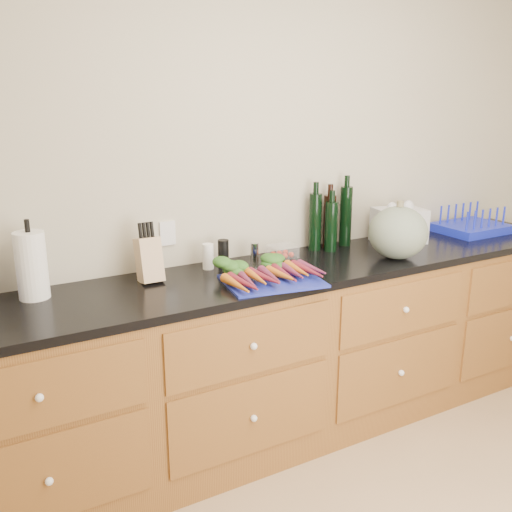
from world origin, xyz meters
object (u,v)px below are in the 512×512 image
dish_rack (471,226)px  cutting_board (272,281)px  paper_towel (32,265)px  knife_block (149,260)px  squash (398,233)px  tomato_box (282,251)px  carrots (268,272)px

dish_rack → cutting_board: bearing=-171.6°
paper_towel → knife_block: bearing=-2.2°
squash → tomato_box: 0.62m
paper_towel → carrots: bearing=-15.3°
paper_towel → tomato_box: 1.27m
squash → dish_rack: bearing=14.8°
carrots → tomato_box: bearing=47.8°
paper_towel → dish_rack: paper_towel is taller
cutting_board → dish_rack: 1.64m
paper_towel → dish_rack: 2.63m
knife_block → tomato_box: bearing=2.3°
carrots → knife_block: bearing=152.6°
cutting_board → squash: squash is taller
tomato_box → dish_rack: (1.36, -0.09, 0.01)m
carrots → tomato_box: size_ratio=3.11×
squash → knife_block: squash is taller
paper_towel → tomato_box: paper_towel is taller
cutting_board → dish_rack: bearing=8.4°
paper_towel → squash: bearing=-9.5°
squash → knife_block: size_ratio=1.50×
tomato_box → cutting_board: bearing=-128.2°
carrots → paper_towel: paper_towel is taller
tomato_box → knife_block: bearing=-177.7°
cutting_board → squash: 0.80m
carrots → dish_rack: size_ratio=1.08×
tomato_box → carrots: bearing=-132.2°
cutting_board → paper_towel: 1.07m
paper_towel → dish_rack: (2.63, -0.08, -0.11)m
dish_rack → paper_towel: bearing=178.3°
cutting_board → tomato_box: tomato_box is taller
tomato_box → dish_rack: 1.36m
carrots → paper_towel: (-1.01, 0.28, 0.11)m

